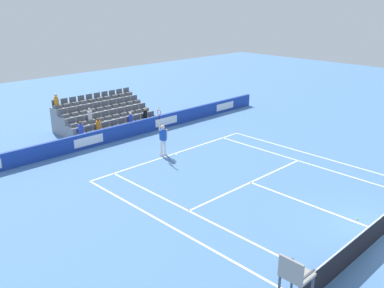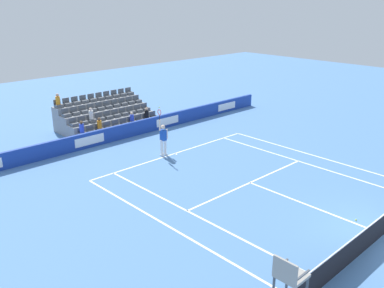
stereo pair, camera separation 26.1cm
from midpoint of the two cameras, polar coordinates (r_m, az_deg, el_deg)
The scene contains 14 objects.
ground_plane at distance 17.61m, azimuth 25.04°, elevation -11.11°, with size 80.00×80.00×0.00m, color #4C7AB2.
line_baseline at distance 23.84m, azimuth -2.05°, elevation -1.30°, with size 10.97×0.10×0.01m, color white.
line_service at distance 20.34m, azimuth 8.28°, elevation -5.24°, with size 8.23×0.10×0.01m, color white.
line_centre_service at distance 18.75m, azimuth 15.99°, elevation -8.04°, with size 0.10×6.40×0.01m, color white.
line_singles_sideline_left at distance 17.31m, azimuth 0.80°, elevation -9.63°, with size 0.10×11.89×0.01m, color white.
line_singles_sideline_right at distance 23.27m, azimuth 15.52°, elevation -2.55°, with size 0.10×11.89×0.01m, color white.
line_doubles_sideline_left at distance 16.51m, azimuth -2.68°, elevation -11.20°, with size 0.10×11.89×0.01m, color white.
line_doubles_sideline_right at distance 24.39m, azimuth 17.22°, elevation -1.70°, with size 0.10×11.89×0.01m, color white.
line_centre_mark at distance 23.77m, azimuth -1.89°, elevation -1.36°, with size 0.10×0.20×0.01m, color white.
sponsor_barrier at distance 26.88m, azimuth -8.11°, elevation 1.95°, with size 24.02×0.22×0.93m.
tennis_player at distance 23.29m, azimuth -3.63°, elevation 0.75°, with size 0.53×0.37×2.85m.
umpire_chair at distance 11.46m, azimuth 13.76°, elevation -18.06°, with size 0.70×0.70×2.34m.
stadium_stand at distance 29.18m, azimuth -11.51°, elevation 3.57°, with size 6.20×3.80×2.59m.
loose_tennis_ball at distance 18.15m, azimuth 21.84°, elevation -9.58°, with size 0.07×0.07×0.07m, color #D1E533.
Camera 2 is at (14.60, 5.00, 8.36)m, focal length 39.11 mm.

